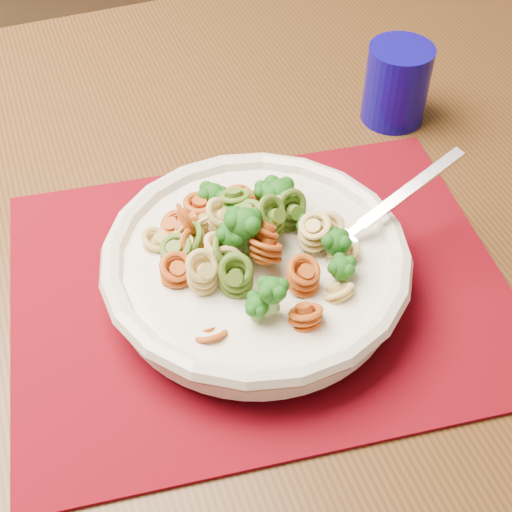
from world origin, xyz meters
TOP-DOWN VIEW (x-y plane):
  - dining_table at (0.40, -0.60)m, footprint 1.42×1.08m
  - placemat at (0.44, -0.74)m, footprint 0.52×0.46m
  - pasta_bowl at (0.44, -0.74)m, footprint 0.27×0.27m
  - pasta_broccoli_heap at (0.44, -0.74)m, footprint 0.23×0.23m
  - fork at (0.50, -0.77)m, footprint 0.18×0.03m
  - tumbler at (0.71, -0.61)m, footprint 0.07×0.07m

SIDE VIEW (x-z plane):
  - dining_table at x=0.40m, z-range 0.27..1.03m
  - placemat at x=0.44m, z-range 0.77..0.77m
  - pasta_bowl at x=0.44m, z-range 0.77..0.82m
  - tumbler at x=0.71m, z-range 0.77..0.85m
  - fork at x=0.50m, z-range 0.78..0.85m
  - pasta_broccoli_heap at x=0.44m, z-range 0.78..0.85m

